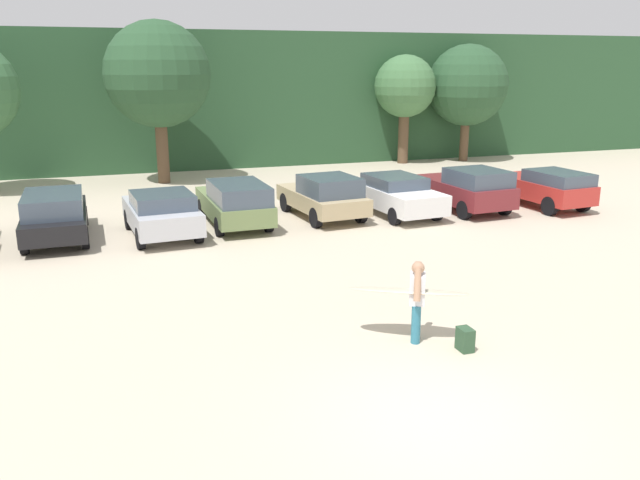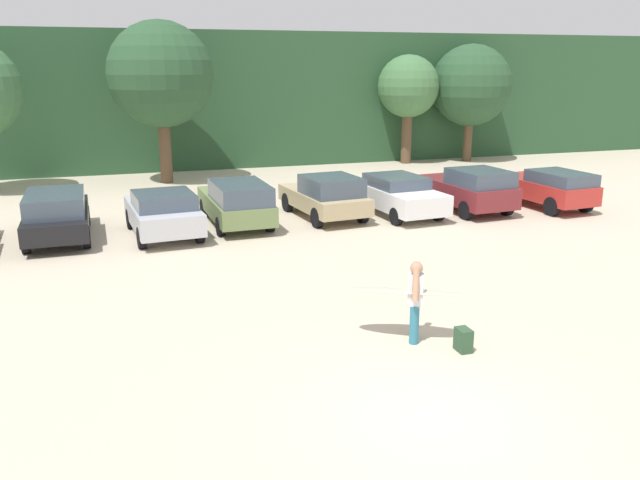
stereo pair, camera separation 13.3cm
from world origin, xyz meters
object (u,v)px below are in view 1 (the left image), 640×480
(parked_car_silver, at_px, (162,213))
(person_adult, at_px, (417,296))
(parked_car_tan, at_px, (324,196))
(parked_car_black, at_px, (55,214))
(parked_car_red, at_px, (545,187))
(parked_car_white, at_px, (395,194))
(backpack_dropped, at_px, (465,339))
(surfboard_cream, at_px, (409,291))
(parked_car_maroon, at_px, (467,188))
(parked_car_olive_green, at_px, (235,202))

(parked_car_silver, xyz_separation_m, person_adult, (3.96, -9.74, 0.15))
(parked_car_silver, xyz_separation_m, parked_car_tan, (5.64, 0.77, 0.03))
(parked_car_black, bearing_deg, parked_car_red, -94.01)
(parked_car_black, distance_m, parked_car_silver, 3.21)
(parked_car_tan, distance_m, parked_car_white, 2.62)
(parked_car_black, xyz_separation_m, person_adult, (7.11, -10.36, 0.11))
(parked_car_silver, distance_m, backpack_dropped, 11.46)
(parked_car_white, bearing_deg, parked_car_silver, 89.07)
(parked_car_white, relative_size, surfboard_cream, 1.96)
(parked_car_white, distance_m, parked_car_maroon, 2.76)
(person_adult, bearing_deg, parked_car_tan, -72.07)
(parked_car_white, xyz_separation_m, parked_car_red, (5.84, -0.79, 0.05))
(parked_car_black, distance_m, parked_car_tan, 8.79)
(parked_car_silver, xyz_separation_m, backpack_dropped, (4.63, -10.47, -0.54))
(parked_car_black, xyz_separation_m, surfboard_cream, (7.00, -10.23, 0.18))
(backpack_dropped, bearing_deg, parked_car_tan, 84.88)
(parked_car_silver, distance_m, parked_car_white, 8.28)
(parked_car_silver, relative_size, person_adult, 2.56)
(parked_car_black, bearing_deg, parked_car_silver, -102.53)
(parked_car_silver, xyz_separation_m, surfboard_cream, (3.86, -9.60, 0.22))
(person_adult, bearing_deg, parked_car_olive_green, -54.82)
(parked_car_black, height_order, parked_car_maroon, parked_car_maroon)
(parked_car_tan, distance_m, parked_car_red, 8.51)
(parked_car_tan, height_order, parked_car_red, parked_car_tan)
(parked_car_white, bearing_deg, parked_car_olive_green, 84.12)
(parked_car_red, distance_m, person_adult, 13.92)
(parked_car_tan, relative_size, backpack_dropped, 9.57)
(parked_car_silver, height_order, person_adult, person_adult)
(parked_car_black, height_order, parked_car_white, parked_car_black)
(parked_car_maroon, distance_m, backpack_dropped, 12.46)
(backpack_dropped, bearing_deg, parked_car_olive_green, 101.01)
(parked_car_olive_green, height_order, parked_car_red, parked_car_olive_green)
(parked_car_maroon, distance_m, parked_car_red, 3.14)
(parked_car_black, distance_m, backpack_dropped, 13.56)
(parked_car_silver, relative_size, parked_car_red, 0.99)
(parked_car_silver, xyz_separation_m, parked_car_red, (14.10, -0.20, 0.03))
(backpack_dropped, bearing_deg, person_adult, 132.52)
(parked_car_red, xyz_separation_m, surfboard_cream, (-10.24, -9.40, 0.19))
(parked_car_black, distance_m, surfboard_cream, 12.40)
(parked_car_silver, distance_m, parked_car_maroon, 10.99)
(parked_car_silver, bearing_deg, parked_car_olive_green, -79.33)
(parked_car_tan, bearing_deg, surfboard_cream, 164.26)
(person_adult, relative_size, surfboard_cream, 0.68)
(parked_car_olive_green, relative_size, surfboard_cream, 1.95)
(parked_car_silver, bearing_deg, parked_car_red, -95.54)
(parked_car_olive_green, height_order, parked_car_tan, parked_car_tan)
(parked_car_olive_green, bearing_deg, backpack_dropped, -170.66)
(surfboard_cream, bearing_deg, parked_car_tan, -72.16)
(parked_car_maroon, xyz_separation_m, surfboard_cream, (-7.13, -9.83, 0.14))
(person_adult, xyz_separation_m, surfboard_cream, (-0.10, 0.14, 0.07))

